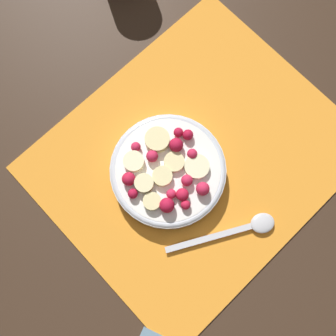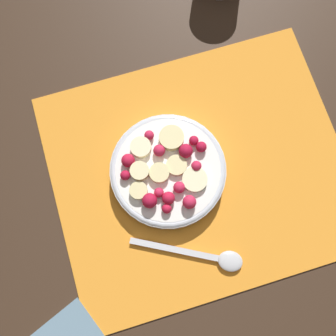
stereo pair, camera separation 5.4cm
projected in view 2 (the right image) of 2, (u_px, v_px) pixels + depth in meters
ground_plane at (199, 170)px, 0.58m from camera, size 3.00×3.00×0.00m
placemat at (200, 170)px, 0.58m from camera, size 0.45×0.38×0.01m
fruit_bowl at (168, 170)px, 0.56m from camera, size 0.17×0.17×0.05m
spoon at (210, 257)px, 0.55m from camera, size 0.16×0.10×0.01m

